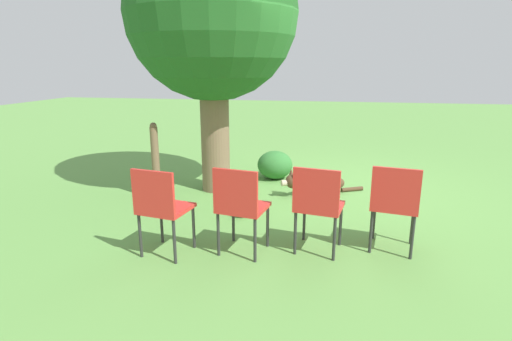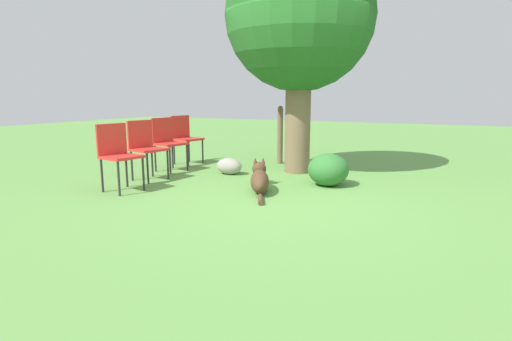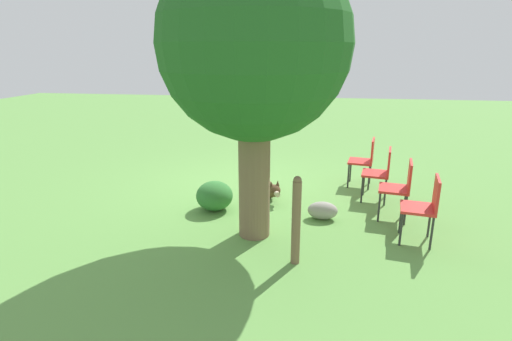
% 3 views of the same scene
% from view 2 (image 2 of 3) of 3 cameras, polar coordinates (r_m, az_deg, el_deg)
% --- Properties ---
extents(ground_plane, '(30.00, 30.00, 0.00)m').
position_cam_2_polar(ground_plane, '(5.11, 3.27, -3.52)').
color(ground_plane, '#609947').
extents(oak_tree, '(2.33, 2.33, 3.64)m').
position_cam_2_polar(oak_tree, '(6.67, 6.27, 20.85)').
color(oak_tree, '#7A6047').
rests_on(oak_tree, ground_plane).
extents(dog, '(0.66, 1.17, 0.39)m').
position_cam_2_polar(dog, '(5.31, 0.52, -1.29)').
color(dog, '#513823').
rests_on(dog, ground_plane).
extents(fence_post, '(0.10, 0.10, 1.07)m').
position_cam_2_polar(fence_post, '(7.44, 3.46, 5.13)').
color(fence_post, brown).
rests_on(fence_post, ground_plane).
extents(red_chair_0, '(0.49, 0.51, 0.89)m').
position_cam_2_polar(red_chair_0, '(5.56, -19.15, 2.58)').
color(red_chair_0, red).
rests_on(red_chair_0, ground_plane).
extents(red_chair_1, '(0.49, 0.51, 0.89)m').
position_cam_2_polar(red_chair_1, '(6.20, -15.51, 3.55)').
color(red_chair_1, red).
rests_on(red_chair_1, ground_plane).
extents(red_chair_2, '(0.49, 0.51, 0.89)m').
position_cam_2_polar(red_chair_2, '(6.86, -12.55, 4.32)').
color(red_chair_2, red).
rests_on(red_chair_2, ground_plane).
extents(red_chair_3, '(0.49, 0.51, 0.89)m').
position_cam_2_polar(red_chair_3, '(7.54, -10.11, 4.95)').
color(red_chair_3, red).
rests_on(red_chair_3, ground_plane).
extents(tennis_ball, '(0.07, 0.07, 0.07)m').
position_cam_2_polar(tennis_ball, '(5.74, 10.76, -1.76)').
color(tennis_ball, blue).
rests_on(tennis_ball, ground_plane).
extents(garden_rock, '(0.44, 0.28, 0.26)m').
position_cam_2_polar(garden_rock, '(6.44, -3.86, 0.62)').
color(garden_rock, gray).
rests_on(garden_rock, ground_plane).
extents(low_shrub, '(0.57, 0.57, 0.46)m').
position_cam_2_polar(low_shrub, '(5.68, 10.28, 0.12)').
color(low_shrub, '#337533').
rests_on(low_shrub, ground_plane).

